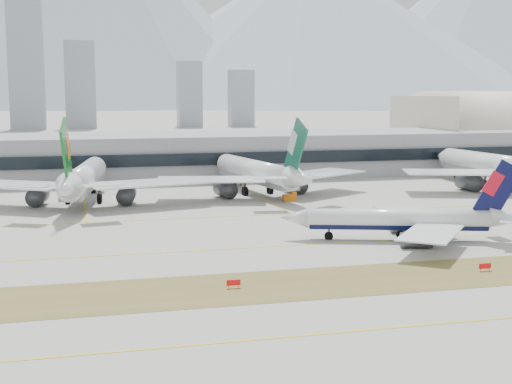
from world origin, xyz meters
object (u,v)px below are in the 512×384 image
object	(u,v)px
widebody_china_air	(500,167)
widebody_eva	(83,180)
terminal	(161,156)
widebody_cathay	(259,174)
taxiing_airliner	(407,221)

from	to	relation	value
widebody_china_air	widebody_eva	bearing A→B (deg)	85.82
widebody_eva	terminal	world-z (taller)	widebody_eva
widebody_eva	widebody_china_air	bearing A→B (deg)	-81.24
widebody_eva	widebody_cathay	size ratio (longest dim) A/B	1.04
taxiing_airliner	terminal	world-z (taller)	taxiing_airliner
terminal	taxiing_airliner	bearing A→B (deg)	-73.57
widebody_china_air	widebody_cathay	bearing A→B (deg)	81.96
widebody_eva	widebody_cathay	xyz separation A→B (m)	(49.93, 5.28, -0.23)
taxiing_airliner	widebody_eva	distance (m)	89.78
taxiing_airliner	widebody_china_air	xyz separation A→B (m)	(62.45, 64.29, 2.61)
widebody_eva	widebody_cathay	distance (m)	50.21
widebody_cathay	widebody_china_air	distance (m)	75.74
widebody_china_air	terminal	bearing A→B (deg)	55.73
taxiing_airliner	widebody_china_air	bearing A→B (deg)	-116.83
widebody_china_air	terminal	distance (m)	113.08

